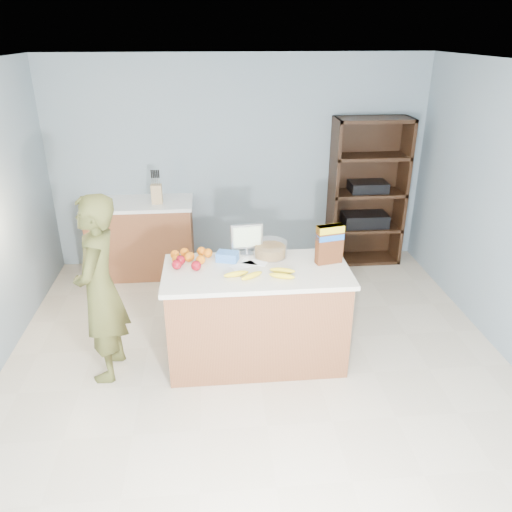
{
  "coord_description": "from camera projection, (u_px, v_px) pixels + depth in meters",
  "views": [
    {
      "loc": [
        -0.35,
        -3.42,
        2.73
      ],
      "look_at": [
        0.0,
        0.35,
        1.0
      ],
      "focal_mm": 35.0,
      "sensor_mm": 36.0,
      "label": 1
    }
  ],
  "objects": [
    {
      "name": "salad_bowl",
      "position": [
        270.0,
        250.0,
        4.39
      ],
      "size": [
        0.3,
        0.3,
        0.13
      ],
      "color": "#267219",
      "rests_on": "counter_peninsula"
    },
    {
      "name": "counter_peninsula",
      "position": [
        257.0,
        319.0,
        4.36
      ],
      "size": [
        1.56,
        0.76,
        0.9
      ],
      "color": "brown",
      "rests_on": "ground"
    },
    {
      "name": "blue_carton",
      "position": [
        227.0,
        257.0,
        4.3
      ],
      "size": [
        0.21,
        0.17,
        0.08
      ],
      "primitive_type": "cube",
      "rotation": [
        0.0,
        0.0,
        -0.31
      ],
      "color": "blue",
      "rests_on": "counter_peninsula"
    },
    {
      "name": "person",
      "position": [
        100.0,
        290.0,
        4.04
      ],
      "size": [
        0.43,
        0.61,
        1.61
      ],
      "primitive_type": "imported",
      "rotation": [
        0.0,
        0.0,
        -1.65
      ],
      "color": "#484820",
      "rests_on": "ground"
    },
    {
      "name": "bananas",
      "position": [
        263.0,
        274.0,
        4.03
      ],
      "size": [
        0.6,
        0.21,
        0.05
      ],
      "color": "yellow",
      "rests_on": "counter_peninsula"
    },
    {
      "name": "shelving_unit",
      "position": [
        366.0,
        194.0,
        6.16
      ],
      "size": [
        0.9,
        0.4,
        1.8
      ],
      "color": "black",
      "rests_on": "ground"
    },
    {
      "name": "floor",
      "position": [
        260.0,
        379.0,
        4.26
      ],
      "size": [
        4.5,
        5.0,
        0.02
      ],
      "primitive_type": "cube",
      "color": "beige",
      "rests_on": "ground"
    },
    {
      "name": "oranges",
      "position": [
        191.0,
        256.0,
        4.32
      ],
      "size": [
        0.37,
        0.26,
        0.08
      ],
      "color": "orange",
      "rests_on": "counter_peninsula"
    },
    {
      "name": "cereal_box",
      "position": [
        330.0,
        241.0,
        4.2
      ],
      "size": [
        0.24,
        0.13,
        0.34
      ],
      "color": "#592B14",
      "rests_on": "counter_peninsula"
    },
    {
      "name": "apples",
      "position": [
        184.0,
        263.0,
        4.17
      ],
      "size": [
        0.25,
        0.21,
        0.09
      ],
      "color": "maroon",
      "rests_on": "counter_peninsula"
    },
    {
      "name": "walls",
      "position": [
        260.0,
        194.0,
        3.58
      ],
      "size": [
        4.52,
        5.02,
        2.51
      ],
      "color": "gray",
      "rests_on": "ground"
    },
    {
      "name": "knife_block",
      "position": [
        157.0,
        193.0,
        5.69
      ],
      "size": [
        0.12,
        0.1,
        0.31
      ],
      "color": "tan",
      "rests_on": "back_cabinet"
    },
    {
      "name": "tv",
      "position": [
        247.0,
        238.0,
        4.38
      ],
      "size": [
        0.28,
        0.12,
        0.28
      ],
      "color": "silver",
      "rests_on": "counter_peninsula"
    },
    {
      "name": "envelopes",
      "position": [
        249.0,
        264.0,
        4.25
      ],
      "size": [
        0.35,
        0.25,
        0.0
      ],
      "color": "white",
      "rests_on": "counter_peninsula"
    },
    {
      "name": "back_cabinet",
      "position": [
        142.0,
        238.0,
        5.97
      ],
      "size": [
        1.24,
        0.62,
        0.9
      ],
      "color": "brown",
      "rests_on": "ground"
    }
  ]
}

